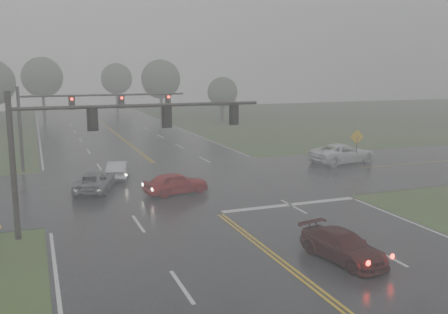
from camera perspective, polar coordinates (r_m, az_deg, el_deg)
name	(u,v)px	position (r m, az deg, el deg)	size (l,w,h in m)	color
main_road	(188,190)	(32.82, -4.10, -3.80)	(18.00, 160.00, 0.02)	black
cross_street	(180,184)	(34.69, -5.06, -3.05)	(120.00, 14.00, 0.02)	black
stop_bar	(290,205)	(29.49, 7.56, -5.47)	(8.50, 0.50, 0.01)	#BEBEBE
sedan_maroon	(342,260)	(21.76, 13.37, -11.42)	(1.70, 4.19, 1.22)	black
sedan_red	(176,194)	(31.90, -5.48, -4.23)	(1.65, 4.10, 1.40)	#A00E10
sedan_silver	(119,179)	(36.88, -11.96, -2.43)	(1.37, 3.94, 1.30)	#B6BABF
car_grey	(95,191)	(33.52, -14.53, -3.81)	(2.08, 4.52, 1.26)	slate
pickup_white	(342,163)	(43.21, 13.37, -0.66)	(2.66, 5.77, 1.60)	white
signal_gantry_near	(96,133)	(24.64, -14.42, 2.69)	(12.30, 0.30, 6.89)	black
signal_gantry_far	(75,110)	(41.03, -16.62, 5.16)	(13.06, 0.33, 6.53)	black
sign_diamond_east	(357,141)	(42.32, 14.95, 1.78)	(1.22, 0.18, 2.94)	black
tree_ne_a	(161,79)	(81.75, -7.24, 8.81)	(6.30, 6.30, 9.25)	#362D23
tree_n_mid	(42,77)	(87.72, -20.07, 8.56)	(6.59, 6.59, 9.68)	#362D23
tree_e_near	(223,92)	(74.50, -0.17, 7.42)	(4.50, 4.50, 6.61)	#362D23
tree_n_far	(116,79)	(99.52, -12.19, 8.73)	(6.02, 6.02, 8.84)	#362D23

